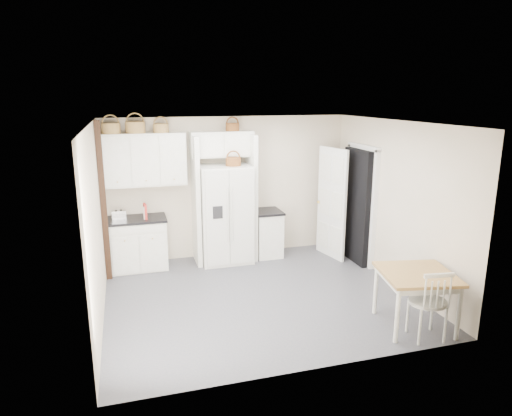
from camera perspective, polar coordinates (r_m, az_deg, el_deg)
name	(u,v)px	position (r m, az deg, el deg)	size (l,w,h in m)	color
floor	(259,296)	(7.07, 0.37, -10.92)	(4.50, 4.50, 0.00)	#3C3D4A
ceiling	(259,123)	(6.42, 0.41, 10.61)	(4.50, 4.50, 0.00)	white
wall_back	(228,187)	(8.52, -3.46, 2.60)	(4.50, 4.50, 0.00)	#C1B498
wall_left	(96,225)	(6.38, -19.37, -2.07)	(4.00, 4.00, 0.00)	#C1B498
wall_right	(395,203)	(7.57, 16.94, 0.56)	(4.00, 4.00, 0.00)	#C1B498
refrigerator	(225,214)	(8.25, -3.90, -0.74)	(0.92, 0.74, 1.77)	silver
base_cab_left	(139,244)	(8.25, -14.45, -4.42)	(0.94, 0.60, 0.87)	white
base_cab_right	(267,234)	(8.62, 1.41, -3.28)	(0.48, 0.57, 0.84)	white
dining_table	(415,299)	(6.43, 19.25, -10.74)	(0.90, 0.90, 0.75)	olive
windsor_chair	(428,302)	(6.15, 20.68, -10.92)	(0.47, 0.43, 0.97)	white
counter_left	(137,219)	(8.12, -14.65, -1.36)	(0.98, 0.64, 0.04)	black
counter_right	(267,212)	(8.50, 1.42, -0.46)	(0.51, 0.61, 0.04)	black
toaster	(119,215)	(8.07, -16.76, -0.85)	(0.23, 0.13, 0.16)	silver
cookbook_red	(145,211)	(8.01, -13.69, -0.40)	(0.04, 0.17, 0.26)	red
cookbook_cream	(145,212)	(8.01, -13.70, -0.54)	(0.03, 0.15, 0.22)	beige
basket_upper_a	(111,128)	(7.99, -17.68, 9.46)	(0.31, 0.31, 0.17)	brown
basket_upper_b	(135,127)	(8.00, -14.85, 9.71)	(0.32, 0.32, 0.19)	brown
basket_upper_c	(161,128)	(8.02, -11.80, 9.75)	(0.26, 0.26, 0.15)	brown
basket_bridge_b	(233,127)	(8.21, -2.96, 10.07)	(0.24, 0.24, 0.14)	brown
basket_fridge_b	(233,162)	(7.99, -2.85, 5.80)	(0.27, 0.27, 0.14)	brown
upper_cabinet	(144,160)	(8.05, -13.77, 5.90)	(1.40, 0.34, 0.90)	white
bridge_cabinet	(222,144)	(8.20, -4.31, 7.98)	(1.12, 0.34, 0.45)	white
fridge_panel_left	(196,201)	(8.14, -7.51, 0.89)	(0.08, 0.60, 2.30)	white
fridge_panel_right	(251,197)	(8.35, -0.58, 1.34)	(0.08, 0.60, 2.30)	white
trim_post	(103,203)	(7.69, -18.54, 0.65)	(0.09, 0.09, 2.60)	black
doorway_void	(358,206)	(8.42, 12.62, 0.23)	(0.18, 0.85, 2.05)	black
door_slab	(332,203)	(8.54, 9.43, 0.58)	(0.80, 0.04, 2.05)	white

